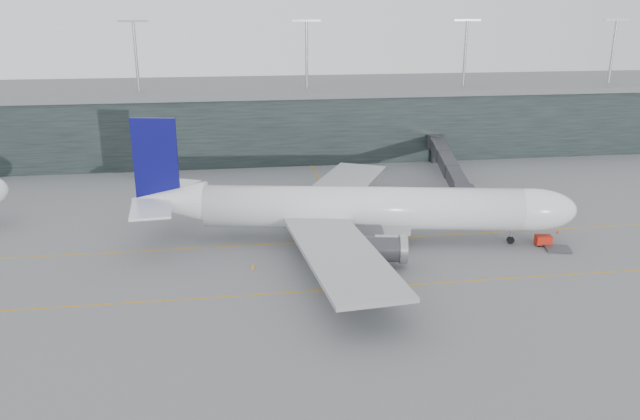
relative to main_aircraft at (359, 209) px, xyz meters
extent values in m
plane|color=#59595E|center=(-5.58, 4.72, -4.92)|extent=(320.00, 320.00, 0.00)
cube|color=#C18012|center=(-5.58, 0.72, -4.91)|extent=(160.00, 0.25, 0.02)
cube|color=#C18012|center=(-5.58, -15.28, -4.91)|extent=(160.00, 0.25, 0.02)
cube|color=#C18012|center=(-0.58, 24.72, -4.91)|extent=(0.25, 60.00, 0.02)
cube|color=black|center=(-5.58, 62.72, 2.08)|extent=(240.00, 35.00, 14.00)
cube|color=slate|center=(-5.58, 62.72, 9.68)|extent=(240.00, 36.00, 1.20)
cylinder|color=#9E9EA3|center=(-35.58, 52.72, 17.08)|extent=(0.60, 0.60, 14.00)
cylinder|color=#9E9EA3|center=(-0.58, 52.72, 17.08)|extent=(0.60, 0.60, 14.00)
cylinder|color=#9E9EA3|center=(34.42, 52.72, 17.08)|extent=(0.60, 0.60, 14.00)
cylinder|color=#9E9EA3|center=(69.42, 52.72, 17.08)|extent=(0.60, 0.60, 14.00)
cylinder|color=white|center=(0.44, -0.08, 0.16)|extent=(44.39, 13.97, 5.94)
ellipsoid|color=white|center=(23.50, -4.42, 0.16)|extent=(13.35, 8.14, 5.94)
cone|color=white|center=(-26.39, 4.96, 0.83)|extent=(11.41, 7.55, 5.70)
cube|color=#999CA1|center=(-0.51, 0.09, -2.14)|extent=(15.94, 7.54, 1.92)
cube|color=black|center=(27.07, -5.09, 1.12)|extent=(2.60, 3.21, 0.77)
cube|color=#999CA1|center=(-5.13, -14.14, -0.80)|extent=(11.17, 28.46, 0.53)
cylinder|color=#37363B|center=(0.64, -9.38, -2.43)|extent=(7.21, 4.53, 3.35)
cube|color=#999CA1|center=(0.35, 15.04, -0.80)|extent=(20.16, 28.69, 0.53)
cylinder|color=#37363B|center=(4.00, 8.51, -2.43)|extent=(7.21, 4.53, 3.35)
cube|color=#0B0B5D|center=(-27.80, 5.22, 6.86)|extent=(6.21, 1.62, 11.49)
cube|color=white|center=(-28.30, -0.04, 1.31)|extent=(5.91, 8.99, 0.34)
cube|color=white|center=(-26.36, 10.31, 1.31)|extent=(8.48, 10.05, 0.34)
cylinder|color=black|center=(21.14, -3.97, -4.39)|extent=(1.11, 0.57, 1.05)
cylinder|color=#9E9EA3|center=(21.14, -3.97, -3.67)|extent=(0.29, 0.29, 2.49)
cylinder|color=black|center=(-4.18, -3.89, -4.30)|extent=(1.31, 0.70, 1.24)
cylinder|color=black|center=(-2.48, 5.14, -4.30)|extent=(1.31, 0.70, 1.24)
cube|color=#28282D|center=(17.57, 5.42, -0.30)|extent=(3.59, 3.88, 2.59)
cube|color=#28282D|center=(19.19, 12.91, -0.30)|extent=(4.81, 12.22, 2.31)
cube|color=#28282D|center=(21.75, 24.64, -0.30)|extent=(5.03, 12.27, 2.40)
cube|color=#28282D|center=(24.30, 36.37, -0.30)|extent=(5.26, 12.32, 2.49)
cylinder|color=#9E9EA3|center=(19.33, 13.54, -3.16)|extent=(0.46, 0.46, 3.51)
cube|color=#37363B|center=(19.33, 13.54, -4.59)|extent=(2.10, 1.75, 0.65)
cylinder|color=#28282D|center=(17.57, 45.22, -0.30)|extent=(3.69, 3.69, 2.77)
cylinder|color=#28282D|center=(17.57, 45.22, -3.26)|extent=(1.66, 1.66, 3.32)
cube|color=red|center=(25.37, -5.28, -4.09)|extent=(2.29, 1.61, 1.27)
cylinder|color=black|center=(24.54, -5.67, -4.72)|extent=(0.40, 0.19, 0.39)
cylinder|color=black|center=(26.08, -5.86, -4.72)|extent=(0.40, 0.19, 0.39)
cylinder|color=black|center=(24.65, -4.71, -4.72)|extent=(0.40, 0.19, 0.39)
cylinder|color=black|center=(26.20, -4.89, -4.72)|extent=(0.40, 0.19, 0.39)
cube|color=#38383D|center=(26.53, -7.31, -4.72)|extent=(3.79, 3.34, 0.32)
cube|color=#37363B|center=(-10.44, 13.86, -4.76)|extent=(2.56, 2.36, 0.21)
cube|color=#B0B4BD|center=(-10.44, 13.86, -3.83)|extent=(2.15, 2.09, 1.55)
cube|color=#255494|center=(-10.44, 13.86, -3.03)|extent=(2.21, 2.16, 0.08)
cube|color=#37363B|center=(-6.48, 16.05, -4.78)|extent=(2.17, 1.93, 0.18)
cube|color=silver|center=(-6.48, 16.05, -3.96)|extent=(1.80, 1.73, 1.37)
cube|color=#255494|center=(-6.48, 16.05, -3.25)|extent=(1.85, 1.79, 0.07)
cube|color=#37363B|center=(-6.56, 14.03, -4.78)|extent=(2.05, 1.71, 0.19)
cube|color=#A3AAAF|center=(-6.56, 14.03, -3.92)|extent=(1.66, 1.58, 1.42)
cube|color=#255494|center=(-6.56, 14.03, -3.18)|extent=(1.71, 1.63, 0.08)
cone|color=red|center=(29.87, -1.12, -4.60)|extent=(0.40, 0.40, 0.64)
cone|color=#F33E0D|center=(1.07, -15.25, -4.56)|extent=(0.46, 0.46, 0.72)
cone|color=#DC600C|center=(2.98, 14.26, -4.53)|extent=(0.48, 0.48, 0.77)
cone|color=orange|center=(-15.36, -7.52, -4.53)|extent=(0.49, 0.49, 0.77)
camera|label=1|loc=(-17.53, -81.49, 26.89)|focal=35.00mm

